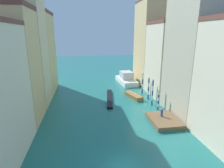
# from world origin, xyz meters

# --- Properties ---
(ground_plane) EXTENTS (154.00, 154.00, 0.00)m
(ground_plane) POSITION_xyz_m (0.00, 24.50, 0.00)
(ground_plane) COLOR #1E6B66
(building_left_1) EXTENTS (6.31, 7.51, 17.57)m
(building_left_1) POSITION_xyz_m (-13.92, 13.12, 8.80)
(building_left_1) COLOR #DBB77A
(building_left_1) RESTS_ON ground
(building_left_2) EXTENTS (6.31, 7.55, 20.88)m
(building_left_2) POSITION_xyz_m (-13.92, 20.82, 10.45)
(building_left_2) COLOR beige
(building_left_2) RESTS_ON ground
(building_left_3) EXTENTS (6.31, 10.30, 18.42)m
(building_left_3) POSITION_xyz_m (-13.92, 29.67, 9.22)
(building_left_3) COLOR #DBB77A
(building_left_3) RESTS_ON ground
(building_right_1) EXTENTS (6.31, 9.86, 22.56)m
(building_right_1) POSITION_xyz_m (13.92, 11.87, 11.29)
(building_right_1) COLOR #BCB299
(building_right_1) RESTS_ON ground
(building_right_2) EXTENTS (6.31, 9.75, 16.12)m
(building_right_2) POSITION_xyz_m (13.92, 22.07, 8.08)
(building_right_2) COLOR beige
(building_right_2) RESTS_ON ground
(building_right_3) EXTENTS (6.31, 10.30, 21.71)m
(building_right_3) POSITION_xyz_m (13.92, 32.09, 10.86)
(building_right_3) COLOR #DBB77A
(building_right_3) RESTS_ON ground
(waterfront_dock) EXTENTS (4.28, 5.78, 0.68)m
(waterfront_dock) POSITION_xyz_m (8.39, 9.21, 0.34)
(waterfront_dock) COLOR brown
(waterfront_dock) RESTS_ON ground
(person_on_dock) EXTENTS (0.36, 0.36, 1.38)m
(person_on_dock) POSITION_xyz_m (8.28, 9.94, 1.31)
(person_on_dock) COLOR #234C93
(person_on_dock) RESTS_ON waterfront_dock
(mooring_pole_0) EXTENTS (0.31, 0.31, 3.79)m
(mooring_pole_0) POSITION_xyz_m (9.38, 14.10, 1.94)
(mooring_pole_0) COLOR #1E479E
(mooring_pole_0) RESTS_ON ground
(mooring_pole_1) EXTENTS (0.32, 0.32, 5.23)m
(mooring_pole_1) POSITION_xyz_m (9.11, 16.43, 2.66)
(mooring_pole_1) COLOR #1E479E
(mooring_pole_1) RESTS_ON ground
(mooring_pole_2) EXTENTS (0.35, 0.35, 4.75)m
(mooring_pole_2) POSITION_xyz_m (9.56, 19.88, 2.43)
(mooring_pole_2) COLOR #1E479E
(mooring_pole_2) RESTS_ON ground
(mooring_pole_3) EXTENTS (0.33, 0.33, 4.86)m
(mooring_pole_3) POSITION_xyz_m (9.44, 23.60, 2.48)
(mooring_pole_3) COLOR #1E479E
(mooring_pole_3) RESTS_ON ground
(vaporetto_white) EXTENTS (4.68, 9.87, 3.28)m
(vaporetto_white) POSITION_xyz_m (7.96, 33.45, 1.18)
(vaporetto_white) COLOR white
(vaporetto_white) RESTS_ON ground
(gondola_black) EXTENTS (2.53, 10.98, 0.46)m
(gondola_black) POSITION_xyz_m (1.40, 20.93, 0.23)
(gondola_black) COLOR black
(gondola_black) RESTS_ON ground
(motorboat_0) EXTENTS (3.11, 5.42, 0.84)m
(motorboat_0) POSITION_xyz_m (6.69, 21.07, 0.42)
(motorboat_0) COLOR olive
(motorboat_0) RESTS_ON ground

